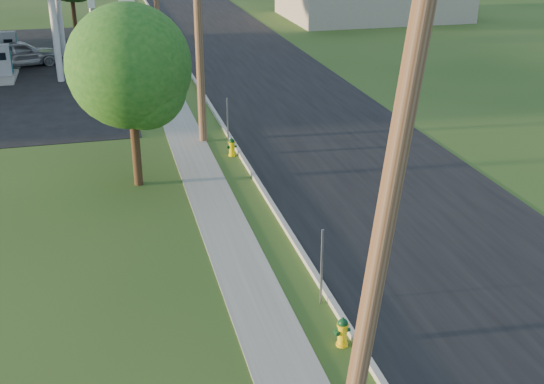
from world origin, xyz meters
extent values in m
cube|color=black|center=(4.50, 10.00, 0.01)|extent=(8.00, 120.00, 0.02)
cube|color=#AAA89D|center=(0.50, 10.00, 0.07)|extent=(0.15, 120.00, 0.15)
cube|color=gray|center=(-1.25, 10.00, 0.01)|extent=(1.50, 120.00, 0.03)
cylinder|color=brown|center=(-0.60, -1.00, 4.75)|extent=(1.31, 0.32, 9.48)
cylinder|color=brown|center=(-0.60, 17.00, 4.90)|extent=(0.32, 0.32, 9.80)
cube|color=gray|center=(0.25, 4.20, 1.00)|extent=(0.05, 0.04, 2.00)
cube|color=gray|center=(0.25, 16.00, 1.00)|extent=(0.05, 0.04, 2.00)
cube|color=gray|center=(0.25, 28.20, 1.00)|extent=(0.05, 0.04, 2.00)
cylinder|color=silver|center=(-6.50, 28.70, 2.75)|extent=(0.36, 0.36, 5.50)
cylinder|color=silver|center=(-6.50, 35.30, 2.75)|extent=(0.36, 0.36, 5.50)
cube|color=#AAA89D|center=(-9.50, 30.00, 0.09)|extent=(1.20, 3.20, 0.18)
cube|color=#9EA0A3|center=(-9.50, 30.00, 1.05)|extent=(0.90, 0.50, 1.70)
cube|color=#116D71|center=(-9.50, 30.00, 1.05)|extent=(0.94, 0.40, 1.50)
cube|color=black|center=(-9.50, 29.73, 1.30)|extent=(0.50, 0.02, 0.40)
cube|color=#AAA89D|center=(-9.50, 34.00, 0.09)|extent=(1.20, 3.20, 0.18)
cube|color=#9EA0A3|center=(-9.50, 34.00, 1.05)|extent=(0.90, 0.50, 1.70)
cube|color=#116D71|center=(-9.50, 34.00, 1.05)|extent=(0.94, 0.40, 1.50)
cube|color=black|center=(-9.50, 33.73, 1.30)|extent=(0.50, 0.02, 0.40)
cylinder|color=gray|center=(-4.50, 22.50, 2.50)|extent=(0.24, 0.24, 5.00)
cylinder|color=#362617|center=(-3.49, 12.96, 1.58)|extent=(0.30, 0.30, 3.17)
sphere|color=#1B5418|center=(-3.49, 12.96, 4.12)|extent=(4.06, 4.06, 4.06)
sphere|color=#1B5418|center=(-3.09, 12.66, 3.49)|extent=(2.79, 2.79, 2.79)
cylinder|color=#362617|center=(-5.79, 41.44, 1.91)|extent=(0.30, 0.30, 3.82)
cylinder|color=yellow|center=(0.18, 2.46, 0.03)|extent=(0.27, 0.27, 0.06)
cylinder|color=yellow|center=(0.18, 2.46, 0.29)|extent=(0.21, 0.21, 0.57)
cylinder|color=yellow|center=(0.18, 2.46, 0.53)|extent=(0.27, 0.27, 0.04)
sphere|color=#0C3B1B|center=(0.18, 2.46, 0.57)|extent=(0.22, 0.22, 0.22)
cylinder|color=#0C3B1B|center=(0.18, 2.46, 0.69)|extent=(0.05, 0.05, 0.06)
cylinder|color=#0C3B1B|center=(0.20, 2.33, 0.36)|extent=(0.12, 0.13, 0.10)
cylinder|color=#0C3B1B|center=(0.05, 2.44, 0.36)|extent=(0.11, 0.10, 0.09)
cylinder|color=#0C3B1B|center=(0.31, 2.49, 0.36)|extent=(0.11, 0.10, 0.09)
cylinder|color=#FFDF00|center=(0.19, 14.96, 0.03)|extent=(0.27, 0.27, 0.06)
cylinder|color=#FFDF00|center=(0.19, 14.96, 0.29)|extent=(0.21, 0.21, 0.58)
cylinder|color=#FFDF00|center=(0.19, 14.96, 0.54)|extent=(0.27, 0.27, 0.04)
sphere|color=#07360F|center=(0.19, 14.96, 0.58)|extent=(0.22, 0.22, 0.22)
cylinder|color=#07360F|center=(0.19, 14.96, 0.70)|extent=(0.05, 0.05, 0.06)
cylinder|color=#07360F|center=(0.19, 14.83, 0.37)|extent=(0.11, 0.12, 0.11)
cylinder|color=#07360F|center=(0.06, 14.96, 0.37)|extent=(0.10, 0.09, 0.09)
cylinder|color=#07360F|center=(0.33, 14.96, 0.37)|extent=(0.10, 0.09, 0.09)
cylinder|color=yellow|center=(0.02, 26.73, 0.03)|extent=(0.29, 0.29, 0.06)
cylinder|color=yellow|center=(0.02, 26.73, 0.31)|extent=(0.23, 0.23, 0.62)
cylinder|color=yellow|center=(0.02, 26.73, 0.58)|extent=(0.29, 0.29, 0.04)
sphere|color=#0B3615|center=(0.02, 26.73, 0.62)|extent=(0.24, 0.24, 0.24)
cylinder|color=#0B3615|center=(0.02, 26.73, 0.74)|extent=(0.05, 0.05, 0.06)
cylinder|color=#0B3615|center=(0.01, 26.59, 0.39)|extent=(0.12, 0.13, 0.11)
cylinder|color=#0B3615|center=(-0.12, 26.74, 0.39)|extent=(0.11, 0.10, 0.09)
cylinder|color=#0B3615|center=(0.16, 26.72, 0.39)|extent=(0.11, 0.10, 0.09)
imported|color=#9EA1A6|center=(-8.85, 33.06, 0.76)|extent=(4.79, 2.84, 1.53)
camera|label=1|loc=(-4.41, -9.25, 9.05)|focal=45.00mm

